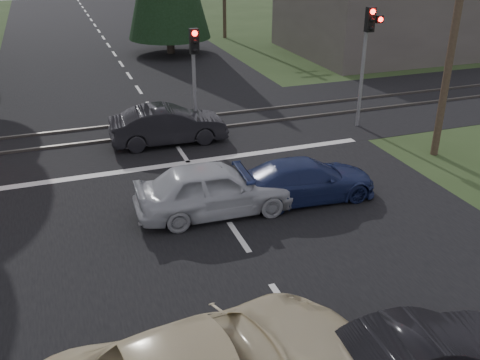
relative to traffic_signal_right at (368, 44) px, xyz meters
name	(u,v)px	position (x,y,z in m)	size (l,w,h in m)	color
ground	(286,306)	(-7.55, -9.47, -3.31)	(120.00, 120.00, 0.00)	#2A3D1B
road	(176,145)	(-7.55, 0.53, -3.31)	(14.00, 100.00, 0.01)	black
rail_corridor	(165,128)	(-7.55, 2.53, -3.31)	(120.00, 8.00, 0.01)	black
stop_line	(188,163)	(-7.55, -1.27, -3.30)	(13.00, 0.35, 0.00)	silver
rail_near	(169,133)	(-7.55, 1.73, -3.26)	(120.00, 0.12, 0.10)	#59544C
rail_far	(160,121)	(-7.55, 3.33, -3.26)	(120.00, 0.12, 0.10)	#59544C
traffic_signal_right	(368,44)	(0.00, 0.00, 0.00)	(0.68, 0.48, 4.70)	slate
traffic_signal_center	(195,64)	(-6.55, 1.20, -0.51)	(0.32, 0.48, 4.10)	slate
utility_pole_near	(457,18)	(0.95, -3.47, 1.41)	(1.80, 0.26, 9.00)	#4C3D2D
building_right	(401,19)	(10.45, 12.53, -1.31)	(14.00, 10.00, 4.00)	#59514C
dark_hatchback	(420,356)	(-6.25, -12.22, -2.71)	(1.29, 3.69, 1.22)	black
silver_car	(214,189)	(-7.75, -4.99, -2.56)	(1.78, 4.43, 1.51)	#B0B4B9
blue_sedan	(306,180)	(-4.93, -5.06, -2.71)	(1.70, 4.19, 1.22)	#1A244E
dark_car_far	(168,125)	(-7.75, 0.82, -2.61)	(1.49, 4.28, 1.41)	black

